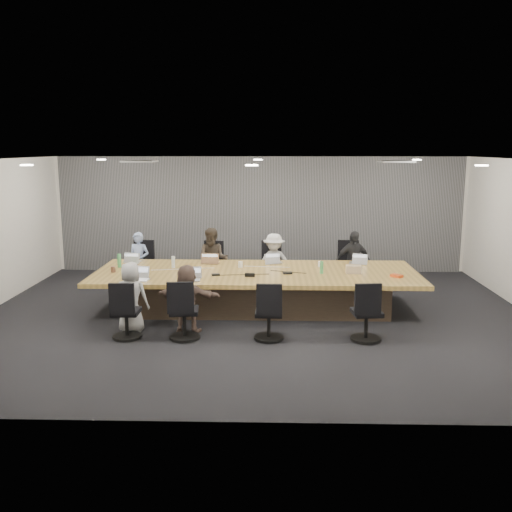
{
  "coord_description": "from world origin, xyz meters",
  "views": [
    {
      "loc": [
        0.28,
        -9.89,
        3.02
      ],
      "look_at": [
        0.0,
        0.4,
        1.05
      ],
      "focal_mm": 40.0,
      "sensor_mm": 36.0,
      "label": 1
    }
  ],
  "objects_px": {
    "snack_packet": "(397,276)",
    "person_1": "(213,260)",
    "chair_0": "(143,269)",
    "chair_3": "(350,269)",
    "laptop_1": "(210,262)",
    "chair_2": "(274,270)",
    "person_2": "(274,263)",
    "laptop_3": "(357,263)",
    "chair_1": "(215,269)",
    "bottle_clear": "(173,262)",
    "chair_7": "(366,317)",
    "canvas_bag": "(354,269)",
    "bottle_green_left": "(119,261)",
    "bottle_green_right": "(322,267)",
    "person_0": "(139,262)",
    "mug_brown": "(113,269)",
    "person_5": "(187,298)",
    "laptop_5": "(192,280)",
    "chair_6": "(269,317)",
    "person_3": "(353,262)",
    "conference_table": "(256,289)",
    "person_4": "(131,297)",
    "chair_4": "(126,316)",
    "laptop_4": "(138,280)",
    "laptop_2": "(274,262)",
    "stapler": "(250,275)",
    "chair_5": "(184,315)"
  },
  "relations": [
    {
      "from": "bottle_green_left",
      "to": "canvas_bag",
      "type": "bearing_deg",
      "value": -5.35
    },
    {
      "from": "person_1",
      "to": "person_5",
      "type": "xyz_separation_m",
      "value": [
        -0.15,
        -2.7,
        -0.11
      ]
    },
    {
      "from": "bottle_green_left",
      "to": "snack_packet",
      "type": "relative_size",
      "value": 1.33
    },
    {
      "from": "snack_packet",
      "to": "person_1",
      "type": "bearing_deg",
      "value": 153.18
    },
    {
      "from": "bottle_clear",
      "to": "chair_0",
      "type": "bearing_deg",
      "value": 122.83
    },
    {
      "from": "chair_3",
      "to": "person_5",
      "type": "distance_m",
      "value": 4.34
    },
    {
      "from": "laptop_1",
      "to": "bottle_green_left",
      "type": "xyz_separation_m",
      "value": [
        -1.71,
        -0.51,
        0.12
      ]
    },
    {
      "from": "chair_0",
      "to": "chair_3",
      "type": "height_order",
      "value": "chair_3"
    },
    {
      "from": "conference_table",
      "to": "laptop_4",
      "type": "xyz_separation_m",
      "value": [
        -2.03,
        -0.8,
        0.35
      ]
    },
    {
      "from": "canvas_bag",
      "to": "person_2",
      "type": "bearing_deg",
      "value": 134.71
    },
    {
      "from": "laptop_3",
      "to": "bottle_green_right",
      "type": "height_order",
      "value": "bottle_green_right"
    },
    {
      "from": "laptop_5",
      "to": "bottle_green_right",
      "type": "xyz_separation_m",
      "value": [
        2.3,
        0.65,
        0.1
      ]
    },
    {
      "from": "person_0",
      "to": "bottle_clear",
      "type": "xyz_separation_m",
      "value": [
        0.92,
        -1.08,
        0.22
      ]
    },
    {
      "from": "chair_6",
      "to": "person_0",
      "type": "height_order",
      "value": "person_0"
    },
    {
      "from": "person_3",
      "to": "canvas_bag",
      "type": "distance_m",
      "value": 1.49
    },
    {
      "from": "laptop_3",
      "to": "person_1",
      "type": "bearing_deg",
      "value": 2.35
    },
    {
      "from": "bottle_green_right",
      "to": "mug_brown",
      "type": "height_order",
      "value": "bottle_green_right"
    },
    {
      "from": "laptop_1",
      "to": "chair_2",
      "type": "bearing_deg",
      "value": -140.59
    },
    {
      "from": "person_2",
      "to": "snack_packet",
      "type": "height_order",
      "value": "person_2"
    },
    {
      "from": "person_1",
      "to": "bottle_green_right",
      "type": "bearing_deg",
      "value": -31.82
    },
    {
      "from": "laptop_4",
      "to": "person_2",
      "type": "bearing_deg",
      "value": 47.67
    },
    {
      "from": "laptop_3",
      "to": "laptop_1",
      "type": "bearing_deg",
      "value": 12.96
    },
    {
      "from": "chair_7",
      "to": "canvas_bag",
      "type": "height_order",
      "value": "canvas_bag"
    },
    {
      "from": "person_0",
      "to": "canvas_bag",
      "type": "distance_m",
      "value": 4.56
    },
    {
      "from": "chair_6",
      "to": "person_3",
      "type": "height_order",
      "value": "person_3"
    },
    {
      "from": "person_3",
      "to": "bottle_green_right",
      "type": "bearing_deg",
      "value": -128.93
    },
    {
      "from": "laptop_2",
      "to": "bottle_green_right",
      "type": "relative_size",
      "value": 1.34
    },
    {
      "from": "conference_table",
      "to": "chair_0",
      "type": "relative_size",
      "value": 7.33
    },
    {
      "from": "person_2",
      "to": "laptop_3",
      "type": "relative_size",
      "value": 4.19
    },
    {
      "from": "chair_1",
      "to": "bottle_clear",
      "type": "bearing_deg",
      "value": 76.09
    },
    {
      "from": "chair_5",
      "to": "person_0",
      "type": "bearing_deg",
      "value": 110.21
    },
    {
      "from": "person_4",
      "to": "canvas_bag",
      "type": "xyz_separation_m",
      "value": [
        3.82,
        1.23,
        0.23
      ]
    },
    {
      "from": "person_2",
      "to": "person_4",
      "type": "relative_size",
      "value": 1.06
    },
    {
      "from": "person_5",
      "to": "laptop_5",
      "type": "xyz_separation_m",
      "value": [
        0.0,
        0.55,
        0.17
      ]
    },
    {
      "from": "chair_6",
      "to": "laptop_4",
      "type": "height_order",
      "value": "laptop_4"
    },
    {
      "from": "person_1",
      "to": "person_2",
      "type": "height_order",
      "value": "person_1"
    },
    {
      "from": "chair_1",
      "to": "person_0",
      "type": "relative_size",
      "value": 0.64
    },
    {
      "from": "chair_4",
      "to": "canvas_bag",
      "type": "xyz_separation_m",
      "value": [
        3.82,
        1.58,
        0.45
      ]
    },
    {
      "from": "chair_0",
      "to": "chair_5",
      "type": "relative_size",
      "value": 1.06
    },
    {
      "from": "chair_4",
      "to": "stapler",
      "type": "relative_size",
      "value": 4.12
    },
    {
      "from": "laptop_3",
      "to": "laptop_2",
      "type": "bearing_deg",
      "value": 12.96
    },
    {
      "from": "conference_table",
      "to": "person_1",
      "type": "bearing_deg",
      "value": 124.96
    },
    {
      "from": "stapler",
      "to": "person_2",
      "type": "bearing_deg",
      "value": 80.71
    },
    {
      "from": "laptop_1",
      "to": "canvas_bag",
      "type": "xyz_separation_m",
      "value": [
        2.74,
        -0.92,
        0.06
      ]
    },
    {
      "from": "chair_4",
      "to": "person_0",
      "type": "bearing_deg",
      "value": 99.08
    },
    {
      "from": "chair_2",
      "to": "person_0",
      "type": "xyz_separation_m",
      "value": [
        -2.86,
        -0.35,
        0.22
      ]
    },
    {
      "from": "chair_6",
      "to": "snack_packet",
      "type": "relative_size",
      "value": 3.72
    },
    {
      "from": "person_0",
      "to": "person_2",
      "type": "bearing_deg",
      "value": 13.47
    },
    {
      "from": "conference_table",
      "to": "person_2",
      "type": "xyz_separation_m",
      "value": [
        0.34,
        1.35,
        0.22
      ]
    },
    {
      "from": "snack_packet",
      "to": "stapler",
      "type": "bearing_deg",
      "value": -178.77
    }
  ]
}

